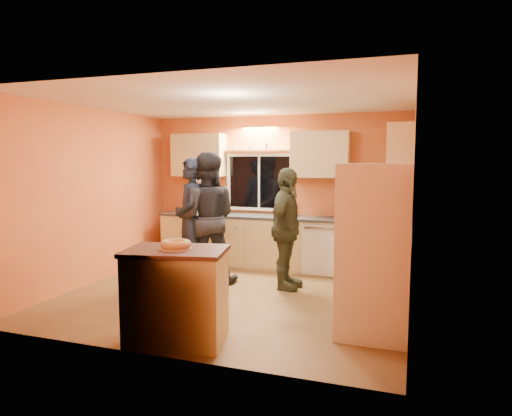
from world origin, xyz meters
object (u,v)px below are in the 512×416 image
at_px(refrigerator, 374,251).
at_px(person_center, 206,218).
at_px(person_right, 286,229).
at_px(island, 177,295).
at_px(person_left, 191,221).

distance_m(refrigerator, person_center, 2.88).
bearing_deg(person_center, person_right, 162.17).
relative_size(island, person_center, 0.57).
xyz_separation_m(refrigerator, island, (-1.85, -0.83, -0.42)).
relative_size(island, person_right, 0.64).
distance_m(refrigerator, island, 2.07).
relative_size(person_left, person_right, 1.08).
relative_size(person_left, person_center, 0.96).
xyz_separation_m(person_left, person_right, (1.44, 0.13, -0.07)).
xyz_separation_m(island, person_right, (0.53, 2.23, 0.38)).
height_order(person_left, person_center, person_center).
relative_size(refrigerator, island, 1.63).
xyz_separation_m(person_center, person_right, (1.23, 0.04, -0.11)).
xyz_separation_m(island, person_left, (-0.90, 2.09, 0.45)).
bearing_deg(person_center, refrigerator, 132.27).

